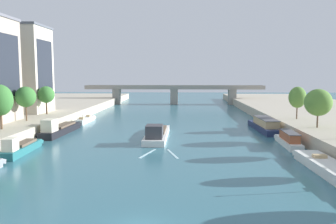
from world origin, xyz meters
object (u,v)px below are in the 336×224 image
at_px(barge_midriver, 157,133).
at_px(moored_boat_left_end, 21,148).
at_px(bridge_far, 174,92).
at_px(tree_right_far, 297,97).
at_px(tree_left_midway, 46,95).
at_px(tree_right_nearest, 318,102).
at_px(moored_boat_right_midway, 331,169).
at_px(moored_boat_left_second, 60,129).
at_px(moored_boat_right_second, 265,125).
at_px(moored_boat_right_downstream, 289,140).
at_px(tree_left_by_lamp, 26,97).
at_px(tree_left_distant, 0,100).
at_px(moored_boat_left_lone, 86,120).

xyz_separation_m(barge_midriver, moored_boat_left_end, (-18.79, -12.59, -0.05)).
bearing_deg(bridge_far, tree_right_far, -67.25).
height_order(tree_left_midway, tree_right_nearest, tree_right_nearest).
xyz_separation_m(moored_boat_right_midway, tree_right_nearest, (5.89, 20.02, 6.06)).
xyz_separation_m(moored_boat_left_end, moored_boat_left_second, (-0.16, 16.46, 0.16)).
bearing_deg(moored_boat_right_second, moored_boat_right_downstream, -89.12).
bearing_deg(tree_left_by_lamp, tree_right_nearest, -7.19).
relative_size(tree_left_distant, tree_left_by_lamp, 1.10).
bearing_deg(bridge_far, tree_right_nearest, -70.72).
relative_size(moored_boat_right_midway, moored_boat_right_second, 1.01).
distance_m(moored_boat_left_second, bridge_far, 72.03).
relative_size(moored_boat_left_end, tree_left_by_lamp, 1.71).
height_order(tree_left_midway, tree_right_far, tree_right_far).
bearing_deg(tree_right_nearest, barge_midriver, 176.65).
xyz_separation_m(moored_boat_right_midway, bridge_far, (-20.16, 94.51, 4.10)).
height_order(barge_midriver, moored_boat_right_midway, barge_midriver).
bearing_deg(moored_boat_left_lone, tree_right_far, -12.66).
bearing_deg(tree_left_distant, barge_midriver, 12.34).
relative_size(moored_boat_right_midway, tree_right_far, 2.60).
bearing_deg(moored_boat_right_second, tree_right_nearest, -61.51).
height_order(moored_boat_left_end, tree_left_by_lamp, tree_left_by_lamp).
xyz_separation_m(barge_midriver, moored_boat_right_second, (21.28, 9.67, 0.21)).
bearing_deg(tree_left_midway, barge_midriver, -32.03).
height_order(barge_midriver, moored_boat_right_second, barge_midriver).
relative_size(moored_boat_left_lone, tree_left_midway, 1.75).
height_order(moored_boat_left_lone, tree_left_midway, tree_left_midway).
relative_size(tree_left_distant, tree_right_nearest, 1.12).
bearing_deg(bridge_far, moored_boat_right_midway, -77.96).
bearing_deg(tree_right_far, tree_left_distant, -163.63).
relative_size(moored_boat_right_second, tree_left_by_lamp, 2.51).
bearing_deg(moored_boat_right_second, moored_boat_right_midway, -89.59).
relative_size(moored_boat_left_end, tree_right_nearest, 1.74).
bearing_deg(tree_left_by_lamp, barge_midriver, -11.19).
distance_m(moored_boat_right_downstream, moored_boat_right_second, 15.15).
distance_m(moored_boat_left_second, moored_boat_left_lone, 16.54).
bearing_deg(tree_right_far, tree_right_nearest, -91.49).
bearing_deg(tree_left_by_lamp, moored_boat_right_midway, -29.45).
relative_size(moored_boat_left_second, moored_boat_right_downstream, 1.45).
bearing_deg(barge_midriver, moored_boat_left_second, 168.45).
relative_size(barge_midriver, tree_right_nearest, 2.76).
xyz_separation_m(tree_left_distant, tree_left_by_lamp, (-0.60, 10.64, -0.13)).
relative_size(moored_boat_left_second, moored_boat_left_lone, 1.46).
relative_size(barge_midriver, moored_boat_left_lone, 1.63).
bearing_deg(bridge_far, moored_boat_left_lone, -110.68).
bearing_deg(tree_right_nearest, tree_left_by_lamp, 172.81).
distance_m(moored_boat_left_lone, moored_boat_right_midway, 58.00).
bearing_deg(barge_midriver, tree_left_distant, -167.66).
xyz_separation_m(tree_left_distant, tree_right_nearest, (52.65, 3.92, -0.51)).
height_order(moored_boat_left_lone, moored_boat_right_second, moored_boat_right_second).
bearing_deg(tree_right_far, moored_boat_left_lone, 167.34).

